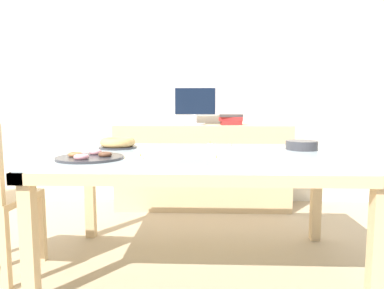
% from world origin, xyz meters
% --- Properties ---
extents(ground_plane, '(12.00, 12.00, 0.00)m').
position_xyz_m(ground_plane, '(0.00, 0.00, 0.00)').
color(ground_plane, tan).
extents(wall_back, '(8.00, 0.10, 2.60)m').
position_xyz_m(wall_back, '(0.00, 1.61, 1.30)').
color(wall_back, silver).
rests_on(wall_back, ground).
extents(dining_table, '(1.88, 1.06, 0.74)m').
position_xyz_m(dining_table, '(0.00, 0.00, 0.67)').
color(dining_table, silver).
rests_on(dining_table, ground).
extents(sideboard, '(1.73, 0.44, 0.85)m').
position_xyz_m(sideboard, '(0.00, 1.31, 0.42)').
color(sideboard, '#D1B284').
rests_on(sideboard, ground).
extents(computer_monitor, '(0.42, 0.20, 0.38)m').
position_xyz_m(computer_monitor, '(-0.08, 1.31, 1.04)').
color(computer_monitor, silver).
rests_on(computer_monitor, sideboard).
extents(book_stack, '(0.25, 0.18, 0.11)m').
position_xyz_m(book_stack, '(0.28, 1.31, 0.90)').
color(book_stack, maroon).
rests_on(book_stack, sideboard).
extents(cake_chocolate_round, '(0.26, 0.26, 0.07)m').
position_xyz_m(cake_chocolate_round, '(-0.58, 0.21, 0.78)').
color(cake_chocolate_round, '#333338').
rests_on(cake_chocolate_round, dining_table).
extents(pastry_platter, '(0.37, 0.37, 0.04)m').
position_xyz_m(pastry_platter, '(-0.61, -0.29, 0.75)').
color(pastry_platter, '#333338').
rests_on(pastry_platter, dining_table).
extents(plate_stack, '(0.21, 0.21, 0.06)m').
position_xyz_m(plate_stack, '(0.67, 0.17, 0.77)').
color(plate_stack, '#333338').
rests_on(plate_stack, dining_table).
extents(tealight_right_edge, '(0.04, 0.04, 0.04)m').
position_xyz_m(tealight_right_edge, '(-0.54, 0.44, 0.75)').
color(tealight_right_edge, silver).
rests_on(tealight_right_edge, dining_table).
extents(tealight_left_edge, '(0.04, 0.04, 0.04)m').
position_xyz_m(tealight_left_edge, '(0.06, 0.39, 0.75)').
color(tealight_left_edge, silver).
rests_on(tealight_left_edge, dining_table).
extents(tealight_centre, '(0.04, 0.04, 0.04)m').
position_xyz_m(tealight_centre, '(0.21, 0.23, 0.75)').
color(tealight_centre, silver).
rests_on(tealight_centre, dining_table).
extents(tealight_near_cakes, '(0.04, 0.04, 0.04)m').
position_xyz_m(tealight_near_cakes, '(-0.33, -0.28, 0.75)').
color(tealight_near_cakes, silver).
rests_on(tealight_near_cakes, dining_table).
extents(tealight_near_front, '(0.04, 0.04, 0.04)m').
position_xyz_m(tealight_near_front, '(0.09, -0.32, 0.75)').
color(tealight_near_front, silver).
rests_on(tealight_near_front, dining_table).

